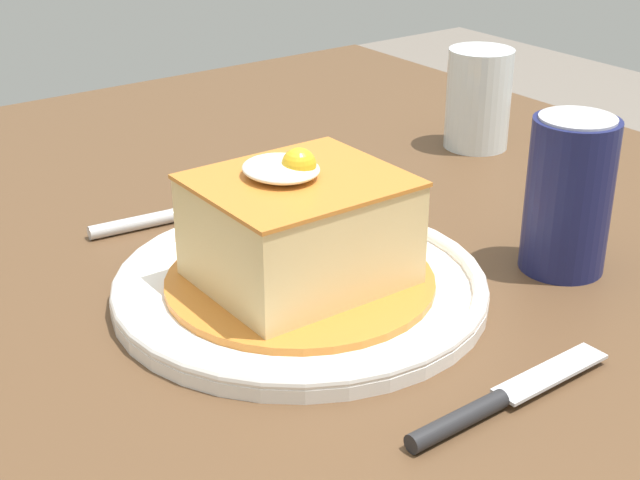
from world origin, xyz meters
TOP-DOWN VIEW (x-y plane):
  - dining_table at (0.00, 0.00)m, footprint 1.22×0.84m
  - main_plate at (-0.00, -0.11)m, footprint 0.28×0.28m
  - sandwich_meal at (-0.00, -0.11)m, footprint 0.20×0.20m
  - fork at (-0.18, -0.14)m, footprint 0.03×0.14m
  - knife at (0.19, -0.10)m, footprint 0.02×0.17m
  - soda_can at (0.08, 0.09)m, footprint 0.07×0.07m
  - drinking_glass at (-0.17, 0.24)m, footprint 0.07×0.07m

SIDE VIEW (x-z plane):
  - dining_table at x=0.00m, z-range 0.25..0.97m
  - fork at x=-0.18m, z-range 0.72..0.73m
  - knife at x=0.19m, z-range 0.72..0.73m
  - main_plate at x=0.00m, z-range 0.72..0.74m
  - drinking_glass at x=-0.17m, z-range 0.71..0.82m
  - sandwich_meal at x=0.00m, z-range 0.72..0.82m
  - soda_can at x=0.08m, z-range 0.72..0.84m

